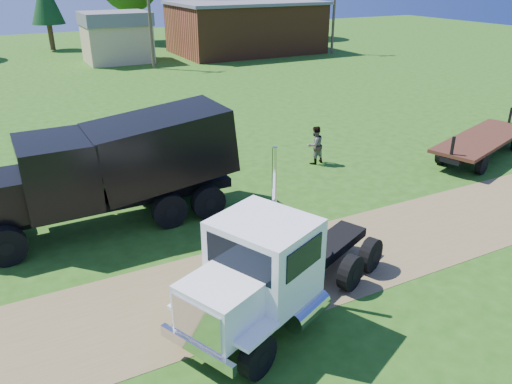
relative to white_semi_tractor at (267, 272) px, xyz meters
name	(u,v)px	position (x,y,z in m)	size (l,w,h in m)	color
ground	(303,266)	(2.23, 1.73, -1.48)	(140.00, 140.00, 0.00)	#244D10
dirt_track	(303,266)	(2.23, 1.73, -1.47)	(120.00, 4.20, 0.01)	brown
white_semi_tractor	(267,272)	(0.00, 0.00, 0.00)	(7.21, 4.88, 4.33)	black
black_dump_truck	(116,166)	(-1.94, 7.28, 0.67)	(9.06, 2.90, 3.91)	black
orange_pickup	(167,151)	(1.22, 11.57, -0.65)	(2.74, 5.95, 1.65)	#DA450A
flatbed_trailer	(482,142)	(15.11, 6.07, -0.71)	(7.34, 4.21, 1.80)	#3A1C12
spectator_b	(315,145)	(7.51, 9.05, -0.58)	(0.87, 0.68, 1.79)	#999999
brick_building	(246,27)	(20.23, 41.73, 1.18)	(15.40, 10.40, 5.30)	brown
tan_shed	(117,36)	(6.23, 41.73, 0.95)	(6.20, 5.40, 4.70)	tan
utility_poles	(150,14)	(8.23, 36.73, 3.23)	(42.20, 0.28, 9.00)	#4B382A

